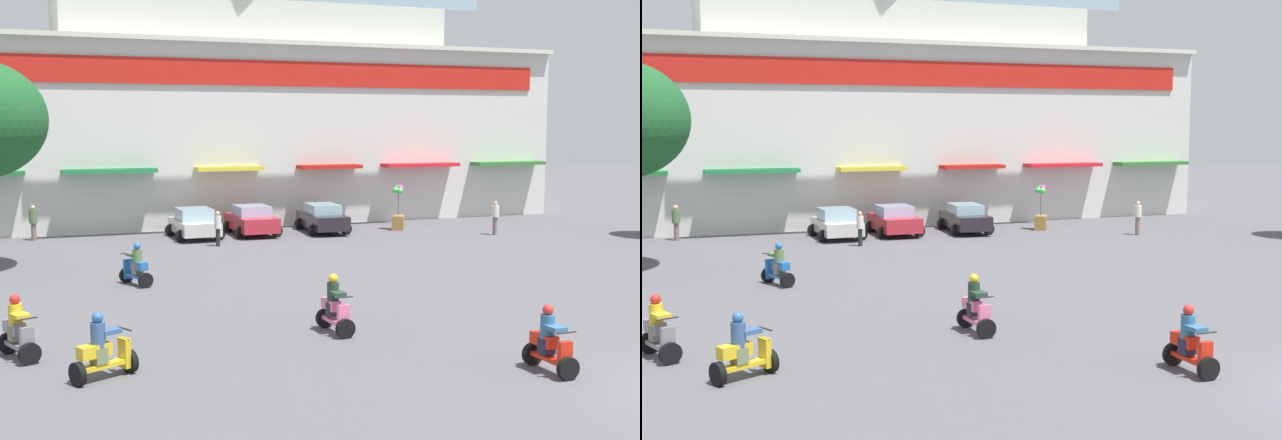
{
  "view_description": "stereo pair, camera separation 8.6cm",
  "coord_description": "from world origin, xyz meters",
  "views": [
    {
      "loc": [
        -13.33,
        -12.26,
        5.54
      ],
      "look_at": [
        -2.16,
        17.31,
        1.81
      ],
      "focal_mm": 45.62,
      "sensor_mm": 36.0,
      "label": 1
    },
    {
      "loc": [
        -13.25,
        -12.29,
        5.54
      ],
      "look_at": [
        -2.16,
        17.31,
        1.81
      ],
      "focal_mm": 45.62,
      "sensor_mm": 36.0,
      "label": 2
    }
  ],
  "objects": [
    {
      "name": "scooter_rider_0",
      "position": [
        -9.51,
        15.89,
        0.63
      ],
      "size": [
        1.02,
        1.55,
        1.5
      ],
      "color": "black",
      "rests_on": "ground"
    },
    {
      "name": "pedestrian_1",
      "position": [
        9.27,
        22.61,
        0.97
      ],
      "size": [
        0.51,
        0.51,
        1.71
      ],
      "color": "#796360",
      "rests_on": "ground"
    },
    {
      "name": "balloon_vendor_cart",
      "position": [
        5.6,
        26.17,
        0.87
      ],
      "size": [
        0.98,
        1.08,
        2.38
      ],
      "color": "olive",
      "rests_on": "ground"
    },
    {
      "name": "parked_car_0",
      "position": [
        -5.16,
        26.78,
        0.74
      ],
      "size": [
        2.47,
        3.92,
        1.47
      ],
      "color": "beige",
      "rests_on": "ground"
    },
    {
      "name": "scooter_rider_2",
      "position": [
        -5.46,
        7.47,
        0.66
      ],
      "size": [
        0.6,
        1.46,
        1.58
      ],
      "color": "black",
      "rests_on": "ground"
    },
    {
      "name": "ground_plane",
      "position": [
        0.0,
        13.0,
        0.0
      ],
      "size": [
        128.0,
        128.0,
        0.0
      ],
      "primitive_type": "plane",
      "color": "#535057"
    },
    {
      "name": "scooter_rider_4",
      "position": [
        -13.4,
        7.86,
        0.65
      ],
      "size": [
        1.0,
        1.49,
        1.55
      ],
      "color": "black",
      "rests_on": "ground"
    },
    {
      "name": "scooter_rider_3",
      "position": [
        -2.24,
        2.53,
        0.63
      ],
      "size": [
        0.55,
        1.4,
        1.53
      ],
      "color": "black",
      "rests_on": "ground"
    },
    {
      "name": "pedestrian_2",
      "position": [
        -4.71,
        23.79,
        0.92
      ],
      "size": [
        0.45,
        0.45,
        1.61
      ],
      "color": "#1D2528",
      "rests_on": "ground"
    },
    {
      "name": "parked_car_1",
      "position": [
        -2.21,
        26.94,
        0.75
      ],
      "size": [
        2.45,
        3.93,
        1.49
      ],
      "color": "#B12632",
      "rests_on": "ground"
    },
    {
      "name": "colonial_building",
      "position": [
        0.0,
        35.82,
        9.07
      ],
      "size": [
        35.21,
        15.94,
        21.07
      ],
      "color": "silver",
      "rests_on": "ground"
    },
    {
      "name": "pedestrian_0",
      "position": [
        -12.54,
        28.7,
        0.96
      ],
      "size": [
        0.53,
        0.53,
        1.7
      ],
      "color": "#745E59",
      "rests_on": "ground"
    },
    {
      "name": "parked_car_2",
      "position": [
        1.5,
        26.66,
        0.74
      ],
      "size": [
        2.52,
        4.4,
        1.46
      ],
      "color": "black",
      "rests_on": "ground"
    },
    {
      "name": "scooter_rider_1",
      "position": [
        -11.68,
        5.52,
        0.62
      ],
      "size": [
        1.53,
        1.11,
        1.53
      ],
      "color": "black",
      "rests_on": "ground"
    }
  ]
}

